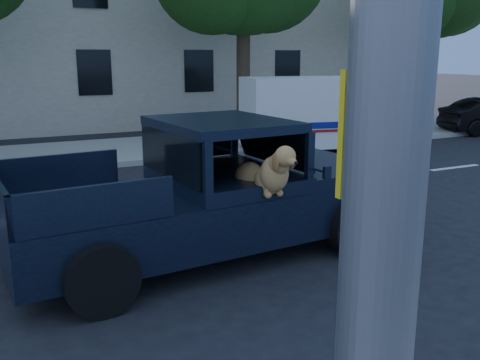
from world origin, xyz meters
The scene contains 6 objects.
ground centered at (0.00, 0.00, 0.00)m, with size 120.00×120.00×0.00m, color black.
far_sidewalk centered at (0.00, 9.20, 0.07)m, with size 60.00×4.00×0.15m, color gray.
lane_stripes centered at (2.00, 3.40, 0.01)m, with size 21.60×0.14×0.01m, color silver, non-canonical shape.
building_main centered at (3.00, 16.50, 4.50)m, with size 26.00×6.00×9.00m, color beige.
pickup_truck centered at (-0.14, 0.53, 0.66)m, with size 5.62×2.94×1.96m.
mail_truck centered at (5.71, 6.65, 0.96)m, with size 4.32×2.73×2.21m.
Camera 1 is at (-2.82, -6.25, 2.85)m, focal length 40.00 mm.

